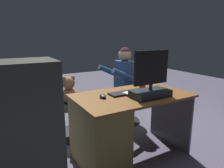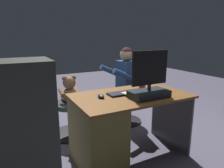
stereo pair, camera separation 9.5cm
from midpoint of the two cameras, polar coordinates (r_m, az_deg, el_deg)
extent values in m
plane|color=#595468|center=(2.73, -0.51, -15.59)|extent=(10.00, 10.00, 0.00)
cube|color=brown|center=(2.17, 4.31, -3.26)|extent=(1.21, 0.72, 0.02)
cube|color=olive|center=(2.12, -5.15, -14.14)|extent=(0.39, 0.67, 0.69)
cube|color=#4B4E56|center=(2.64, 14.78, -8.82)|extent=(0.02, 0.65, 0.69)
cube|color=black|center=(2.09, 9.36, -2.65)|extent=(0.40, 0.22, 0.07)
cylinder|color=#333338|center=(2.07, 9.43, -0.87)|extent=(0.04, 0.04, 0.06)
cube|color=black|center=(2.03, 9.64, 4.54)|extent=(0.41, 0.02, 0.33)
cube|color=black|center=(2.04, 9.39, 4.60)|extent=(0.37, 0.00, 0.30)
cube|color=black|center=(2.20, 3.15, -2.40)|extent=(0.42, 0.14, 0.02)
ellipsoid|color=#1F2731|center=(2.04, -3.92, -3.46)|extent=(0.06, 0.10, 0.04)
cylinder|color=red|center=(2.37, 7.38, -0.47)|extent=(0.07, 0.07, 0.09)
cube|color=black|center=(2.15, 1.69, -2.81)|extent=(0.10, 0.16, 0.02)
cube|color=beige|center=(2.12, 6.48, -2.98)|extent=(0.27, 0.33, 0.02)
cylinder|color=black|center=(2.93, -12.31, -13.54)|extent=(0.54, 0.54, 0.03)
cylinder|color=gray|center=(2.85, -12.51, -9.93)|extent=(0.04, 0.04, 0.38)
cylinder|color=#333A3C|center=(2.77, -12.73, -5.78)|extent=(0.42, 0.42, 0.06)
ellipsoid|color=#946A4B|center=(2.73, -12.87, -3.17)|extent=(0.19, 0.16, 0.20)
sphere|color=#946A4B|center=(2.69, -13.05, 0.26)|extent=(0.16, 0.16, 0.16)
sphere|color=beige|center=(2.76, -13.47, 0.29)|extent=(0.06, 0.06, 0.06)
sphere|color=#946A4B|center=(2.69, -11.95, 1.68)|extent=(0.07, 0.07, 0.07)
sphere|color=#946A4B|center=(2.66, -14.31, 1.42)|extent=(0.07, 0.07, 0.07)
cylinder|color=#946A4B|center=(2.78, -11.24, -1.92)|extent=(0.06, 0.15, 0.10)
cylinder|color=#946A4B|center=(2.73, -15.07, -2.42)|extent=(0.06, 0.15, 0.10)
cylinder|color=#946A4B|center=(2.86, -12.49, -3.81)|extent=(0.06, 0.12, 0.06)
cylinder|color=#946A4B|center=(2.84, -14.45, -4.09)|extent=(0.06, 0.12, 0.06)
cylinder|color=black|center=(3.29, 2.52, -10.18)|extent=(0.49, 0.49, 0.03)
cylinder|color=gray|center=(3.21, 2.56, -6.90)|extent=(0.04, 0.04, 0.38)
cylinder|color=#574D4C|center=(3.14, 2.60, -3.17)|extent=(0.41, 0.41, 0.06)
cube|color=#2D4E82|center=(3.08, 2.65, 1.82)|extent=(0.21, 0.33, 0.50)
sphere|color=tan|center=(3.03, 2.72, 8.15)|extent=(0.19, 0.19, 0.19)
sphere|color=#3D202D|center=(3.03, 2.73, 8.52)|extent=(0.18, 0.18, 0.18)
cylinder|color=#2D4E82|center=(2.83, 2.59, 2.34)|extent=(0.39, 0.09, 0.24)
cylinder|color=#2D4E82|center=(3.16, -1.46, 3.49)|extent=(0.39, 0.09, 0.24)
cylinder|color=#3C4438|center=(2.96, 0.60, -3.18)|extent=(0.37, 0.12, 0.11)
cylinder|color=#3C4438|center=(2.95, -2.49, -8.37)|extent=(0.10, 0.10, 0.46)
cylinder|color=#3C4438|center=(3.11, -1.13, -2.40)|extent=(0.37, 0.12, 0.11)
cylinder|color=#3C4438|center=(3.10, -4.09, -7.34)|extent=(0.10, 0.10, 0.46)
cube|color=#2E3229|center=(1.65, -23.80, -14.47)|extent=(0.44, 0.36, 1.16)
camera|label=1|loc=(0.05, -91.09, -0.26)|focal=32.80mm
camera|label=2|loc=(0.05, 88.91, 0.26)|focal=32.80mm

